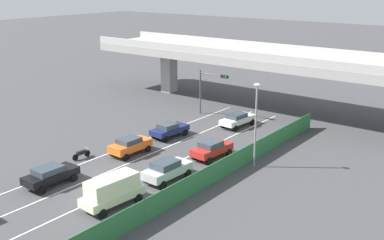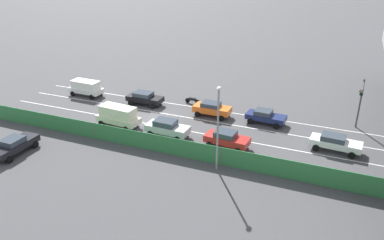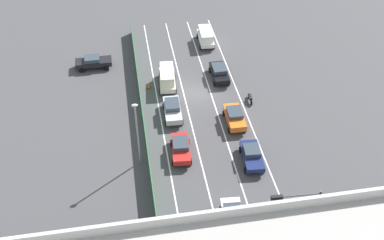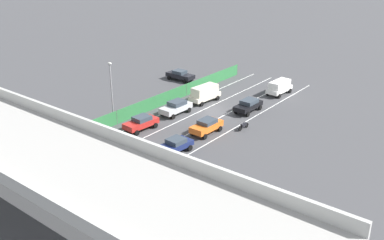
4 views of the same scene
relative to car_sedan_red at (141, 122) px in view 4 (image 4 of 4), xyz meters
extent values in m
plane|color=#424244|center=(-3.48, -9.88, -0.90)|extent=(300.00, 300.00, 0.00)
cube|color=silver|center=(-8.36, -5.97, -0.90)|extent=(0.14, 43.82, 0.01)
cube|color=silver|center=(-5.11, -5.97, -0.90)|extent=(0.14, 43.82, 0.01)
cube|color=silver|center=(-1.86, -5.97, -0.90)|extent=(0.14, 43.82, 0.01)
cube|color=silver|center=(1.40, -5.97, -0.90)|extent=(0.14, 43.82, 0.01)
cube|color=#A09E99|center=(-3.48, 17.94, 5.39)|extent=(52.27, 8.80, 1.09)
cube|color=#B2B2AD|center=(-3.48, 13.72, 6.38)|extent=(52.27, 0.30, 0.90)
cube|color=#2D753D|center=(3.40, -5.97, -0.04)|extent=(0.06, 39.82, 1.74)
cylinder|color=#4C514C|center=(3.40, -25.88, -0.04)|extent=(0.10, 0.10, 1.74)
cylinder|color=#4C514C|center=(3.40, -12.60, -0.04)|extent=(0.10, 0.10, 1.74)
cylinder|color=#4C514C|center=(3.40, 0.67, -0.04)|extent=(0.10, 0.10, 1.74)
cylinder|color=#4C514C|center=(3.40, 13.94, -0.04)|extent=(0.10, 0.10, 1.74)
cube|color=red|center=(0.00, 0.04, -0.10)|extent=(2.10, 4.37, 0.64)
cube|color=#333D47|center=(-0.01, -0.13, 0.47)|extent=(1.71, 2.04, 0.50)
cylinder|color=black|center=(-0.77, 1.54, -0.58)|extent=(0.27, 0.65, 0.64)
cylinder|color=black|center=(1.00, 1.41, -0.58)|extent=(0.27, 0.65, 0.64)
cylinder|color=black|center=(-0.99, -1.33, -0.58)|extent=(0.27, 0.65, 0.64)
cylinder|color=black|center=(0.78, -1.47, -0.58)|extent=(0.27, 0.65, 0.64)
cube|color=beige|center=(-0.15, -12.20, -0.12)|extent=(2.25, 4.94, 0.61)
cube|color=beige|center=(-0.15, -12.20, 0.76)|extent=(1.95, 4.06, 1.16)
cylinder|color=black|center=(-0.93, -10.49, -0.58)|extent=(0.27, 0.66, 0.64)
cylinder|color=black|center=(0.91, -10.65, -0.58)|extent=(0.27, 0.66, 0.64)
cylinder|color=black|center=(-1.21, -13.74, -0.58)|extent=(0.27, 0.66, 0.64)
cylinder|color=black|center=(0.63, -13.90, -0.58)|extent=(0.27, 0.66, 0.64)
cube|color=navy|center=(-6.92, 2.24, -0.15)|extent=(2.12, 4.37, 0.55)
cube|color=#333D47|center=(-6.94, 1.93, 0.37)|extent=(1.72, 1.88, 0.47)
cylinder|color=black|center=(-7.72, 3.74, -0.58)|extent=(0.27, 0.65, 0.64)
cylinder|color=black|center=(-5.91, 3.61, -0.58)|extent=(0.27, 0.65, 0.64)
cylinder|color=black|center=(-7.93, 0.87, -0.58)|extent=(0.27, 0.65, 0.64)
cylinder|color=black|center=(-6.12, 0.73, -0.58)|extent=(0.27, 0.65, 0.64)
cube|color=white|center=(-3.24, 9.66, -0.13)|extent=(2.12, 4.76, 0.58)
cube|color=#333D47|center=(-3.26, 9.39, 0.40)|extent=(1.72, 2.28, 0.47)
cylinder|color=black|center=(-3.99, 11.30, -0.58)|extent=(0.27, 0.66, 0.64)
cylinder|color=black|center=(-2.23, 11.16, -0.58)|extent=(0.27, 0.66, 0.64)
cylinder|color=black|center=(-4.24, 8.16, -0.58)|extent=(0.27, 0.66, 0.64)
cylinder|color=black|center=(-2.48, 8.02, -0.58)|extent=(0.27, 0.66, 0.64)
cube|color=black|center=(-6.77, -12.65, -0.12)|extent=(1.86, 4.44, 0.61)
cube|color=#333D47|center=(-6.77, -12.87, 0.43)|extent=(1.63, 2.22, 0.48)
cylinder|color=black|center=(-7.67, -11.14, -0.58)|extent=(0.22, 0.64, 0.64)
cylinder|color=black|center=(-5.84, -11.15, -0.58)|extent=(0.22, 0.64, 0.64)
cylinder|color=black|center=(-7.69, -14.15, -0.58)|extent=(0.22, 0.64, 0.64)
cylinder|color=black|center=(-5.86, -14.17, -0.58)|extent=(0.22, 0.64, 0.64)
cube|color=orange|center=(-6.60, -3.86, -0.07)|extent=(1.87, 4.26, 0.70)
cube|color=#333D47|center=(-6.60, -4.03, 0.50)|extent=(1.61, 2.04, 0.45)
cylinder|color=black|center=(-7.46, -2.41, -0.58)|extent=(0.23, 0.64, 0.64)
cylinder|color=black|center=(-5.67, -2.44, -0.58)|extent=(0.23, 0.64, 0.64)
cylinder|color=black|center=(-7.52, -5.28, -0.58)|extent=(0.23, 0.64, 0.64)
cylinder|color=black|center=(-5.73, -5.32, -0.58)|extent=(0.23, 0.64, 0.64)
cube|color=silver|center=(-6.66, -21.29, -0.14)|extent=(2.02, 4.56, 0.57)
cube|color=silver|center=(-6.66, -21.29, 0.62)|extent=(1.77, 3.74, 0.95)
cylinder|color=black|center=(-7.52, -19.73, -0.58)|extent=(0.25, 0.65, 0.64)
cylinder|color=black|center=(-5.68, -19.80, -0.58)|extent=(0.25, 0.65, 0.64)
cylinder|color=black|center=(-7.64, -22.78, -0.58)|extent=(0.25, 0.65, 0.64)
cylinder|color=black|center=(-5.80, -22.85, -0.58)|extent=(0.25, 0.65, 0.64)
cube|color=#B7BABC|center=(0.00, -6.26, -0.08)|extent=(1.97, 4.53, 0.68)
cube|color=#333D47|center=(0.00, -6.50, 0.53)|extent=(1.67, 2.20, 0.54)
cylinder|color=black|center=(-0.85, -4.71, -0.58)|extent=(0.24, 0.65, 0.64)
cylinder|color=black|center=(0.96, -4.77, -0.58)|extent=(0.24, 0.65, 0.64)
cylinder|color=black|center=(-0.96, -7.74, -0.58)|extent=(0.24, 0.65, 0.64)
cylinder|color=black|center=(0.86, -7.81, -0.58)|extent=(0.24, 0.65, 0.64)
cylinder|color=black|center=(-9.34, -6.76, -0.60)|extent=(0.12, 0.60, 0.60)
cylinder|color=black|center=(-9.39, -8.11, -0.60)|extent=(0.12, 0.60, 0.60)
cube|color=black|center=(-9.36, -7.43, -0.32)|extent=(0.31, 0.93, 0.36)
cylinder|color=#B2B2B2|center=(-9.34, -6.87, 0.02)|extent=(0.60, 0.05, 0.03)
cube|color=black|center=(8.75, -17.71, -0.12)|extent=(4.61, 1.81, 0.61)
cube|color=#333D47|center=(8.87, -17.71, 0.44)|extent=(1.88, 1.59, 0.50)
cylinder|color=black|center=(7.18, -18.62, -0.58)|extent=(0.64, 0.22, 0.64)
cylinder|color=black|center=(7.18, -16.81, -0.58)|extent=(0.64, 0.22, 0.64)
cylinder|color=black|center=(10.32, -18.61, -0.58)|extent=(0.64, 0.22, 0.64)
cylinder|color=black|center=(10.31, -16.81, -0.58)|extent=(0.64, 0.22, 0.64)
cylinder|color=#47474C|center=(-9.73, 11.37, 1.77)|extent=(0.18, 0.18, 5.35)
cylinder|color=#47474C|center=(-7.73, 11.27, 4.14)|extent=(4.00, 0.33, 0.12)
cube|color=black|center=(-6.14, 11.18, 4.14)|extent=(0.97, 0.33, 0.32)
sphere|color=#390706|center=(-6.44, 11.04, 4.14)|extent=(0.20, 0.20, 0.20)
sphere|color=#3B2806|center=(-6.14, 11.02, 4.14)|extent=(0.20, 0.20, 0.20)
sphere|color=green|center=(-5.84, 11.01, 4.14)|extent=(0.20, 0.20, 0.20)
cylinder|color=gray|center=(4.22, 0.48, 2.68)|extent=(0.16, 0.16, 7.16)
ellipsoid|color=silver|center=(4.22, 0.48, 6.44)|extent=(0.60, 0.36, 0.28)
cone|color=orange|center=(2.18, -12.05, -0.54)|extent=(0.36, 0.36, 0.73)
cube|color=black|center=(2.18, -12.05, -0.89)|extent=(0.47, 0.47, 0.03)
camera|label=1|loc=(23.32, -33.40, 14.96)|focal=44.19mm
camera|label=2|loc=(31.22, 9.49, 16.23)|focal=35.63mm
camera|label=3|loc=(4.42, 33.34, 32.24)|focal=42.65mm
camera|label=4|loc=(-33.86, 33.45, 19.82)|focal=41.21mm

